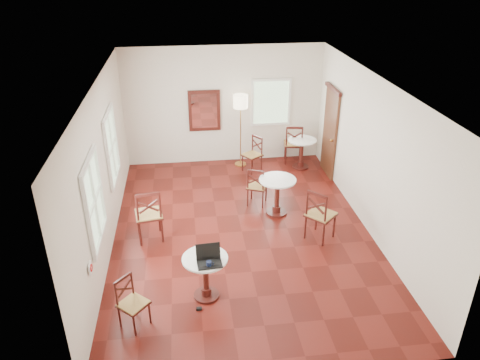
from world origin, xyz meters
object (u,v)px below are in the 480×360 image
Objects in this scene: chair_mid_a at (257,186)px; laptop at (209,258)px; cafe_table_near at (206,273)px; cafe_table_back at (302,150)px; power_adapter at (199,309)px; cafe_table_mid at (277,192)px; mouse at (200,258)px; chair_near_a at (149,215)px; water_glass at (206,253)px; chair_near_b at (132,303)px; chair_back_b at (253,154)px; navy_mug at (209,264)px; chair_mid_b at (320,215)px; chair_back_a at (293,144)px.

laptop reaches higher than chair_mid_a.
cafe_table_near is 3.14m from chair_mid_a.
power_adapter is at bearing -120.16° from cafe_table_back.
cafe_table_mid reaches higher than mouse.
chair_near_a is 2.02m from water_glass.
mouse is at bearing -23.85° from chair_near_b.
mouse is at bearing -53.05° from chair_back_b.
cafe_table_mid is 2.06× the size of laptop.
navy_mug reaches higher than mouse.
cafe_table_back is 7.46× the size of water_glass.
chair_mid_b reaches higher than chair_back_a.
chair_near_a is (-3.68, -2.82, 0.07)m from cafe_table_back.
navy_mug is at bearing -118.86° from cafe_table_back.
chair_mid_b is 2.74m from mouse.
chair_near_a is (-0.96, 1.78, 0.07)m from cafe_table_near.
laptop is at bearing 87.63° from navy_mug.
cafe_table_near is 2.03m from chair_near_a.
cafe_table_back is (1.07, 2.18, -0.03)m from cafe_table_mid.
laptop is at bearing -51.28° from chair_back_b.
chair_mid_a is at bearing 63.86° from laptop.
cafe_table_back is 8.68× the size of power_adapter.
cafe_table_near is 1.21m from chair_near_b.
mouse reaches higher than power_adapter.
chair_back_b is at bearing 71.70° from mouse.
cafe_table_mid is 6.80× the size of navy_mug.
chair_near_b reaches higher than cafe_table_near.
cafe_table_back is at bearing 56.86° from laptop.
cafe_table_back is 0.73× the size of chair_back_a.
chair_near_a reaches higher than laptop.
power_adapter is (-1.77, -2.72, -0.48)m from cafe_table_mid.
chair_near_b is 0.79× the size of chair_back_a.
cafe_table_back reaches higher than cafe_table_near.
chair_near_a is at bearing 48.31° from chair_mid_a.
chair_near_a reaches higher than mouse.
laptop is at bearing 44.10° from power_adapter.
chair_back_b is (2.56, 5.05, 0.04)m from chair_near_b.
chair_mid_a is 0.83× the size of chair_mid_b.
chair_near_b is 1.29m from laptop.
chair_near_b is 0.77× the size of chair_mid_b.
chair_near_b is 1.30m from water_glass.
navy_mug is at bearing -35.52° from chair_near_b.
chair_mid_b is 2.70× the size of laptop.
chair_near_a is 9.17× the size of navy_mug.
chair_back_b is at bearing 69.60° from laptop.
power_adapter is (-1.42, -3.16, -0.42)m from chair_mid_a.
cafe_table_mid is 9.22× the size of power_adapter.
navy_mug is (-1.40, -4.79, 0.36)m from chair_back_b.
cafe_table_back is (2.71, 4.60, 0.00)m from cafe_table_near.
cafe_table_mid is 2.68m from chair_near_a.
chair_back_a is 10.47× the size of mouse.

